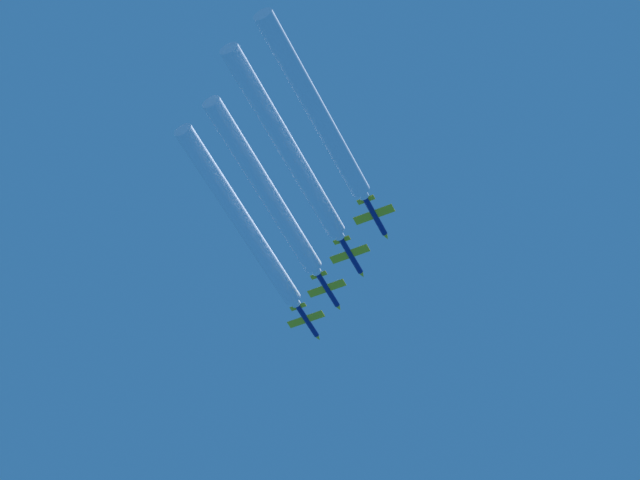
% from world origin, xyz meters
% --- Properties ---
extents(jet_lead, '(7.67, 11.17, 2.68)m').
position_xyz_m(jet_lead, '(-11.67, 10.78, 171.64)').
color(jet_lead, navy).
extents(jet_second_echelon, '(7.67, 11.17, 2.68)m').
position_xyz_m(jet_second_echelon, '(-4.02, 4.09, 170.58)').
color(jet_second_echelon, navy).
extents(jet_third_echelon, '(7.67, 11.17, 2.68)m').
position_xyz_m(jet_third_echelon, '(3.97, -2.79, 169.53)').
color(jet_third_echelon, navy).
extents(jet_fourth_echelon, '(7.67, 11.17, 2.68)m').
position_xyz_m(jet_fourth_echelon, '(12.13, -10.28, 168.57)').
color(jet_fourth_echelon, navy).
extents(smoke_trail_lead, '(3.43, 46.00, 3.43)m').
position_xyz_m(smoke_trail_lead, '(-11.67, -17.35, 171.62)').
color(smoke_trail_lead, white).
extents(smoke_trail_second_echelon, '(3.43, 42.88, 3.43)m').
position_xyz_m(smoke_trail_second_echelon, '(-4.02, -22.47, 170.55)').
color(smoke_trail_second_echelon, white).
extents(smoke_trail_third_echelon, '(3.43, 44.45, 3.43)m').
position_xyz_m(smoke_trail_third_echelon, '(3.97, -30.14, 169.50)').
color(smoke_trail_third_echelon, white).
extents(smoke_trail_fourth_echelon, '(3.43, 40.65, 3.43)m').
position_xyz_m(smoke_trail_fourth_echelon, '(12.13, -35.73, 168.54)').
color(smoke_trail_fourth_echelon, white).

